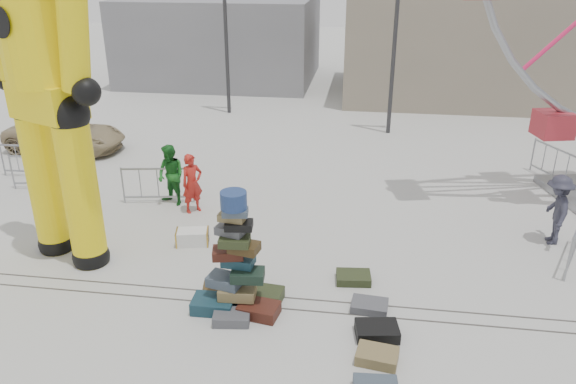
# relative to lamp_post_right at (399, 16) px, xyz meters

# --- Properties ---
(ground) EXTENTS (90.00, 90.00, 0.00)m
(ground) POSITION_rel_lamp_post_right_xyz_m (-3.09, -13.00, -4.48)
(ground) COLOR #9E9E99
(ground) RESTS_ON ground
(track_line_near) EXTENTS (40.00, 0.04, 0.01)m
(track_line_near) POSITION_rel_lamp_post_right_xyz_m (-3.09, -12.40, -4.48)
(track_line_near) COLOR #47443F
(track_line_near) RESTS_ON ground
(track_line_far) EXTENTS (40.00, 0.04, 0.01)m
(track_line_far) POSITION_rel_lamp_post_right_xyz_m (-3.09, -12.00, -4.48)
(track_line_far) COLOR #47443F
(track_line_far) RESTS_ON ground
(building_right) EXTENTS (12.00, 8.00, 5.00)m
(building_right) POSITION_rel_lamp_post_right_xyz_m (3.91, 7.00, -1.98)
(building_right) COLOR gray
(building_right) RESTS_ON ground
(building_left) EXTENTS (10.00, 8.00, 4.40)m
(building_left) POSITION_rel_lamp_post_right_xyz_m (-9.09, 9.00, -2.28)
(building_left) COLOR gray
(building_left) RESTS_ON ground
(lamp_post_right) EXTENTS (1.41, 0.25, 8.00)m
(lamp_post_right) POSITION_rel_lamp_post_right_xyz_m (0.00, 0.00, 0.00)
(lamp_post_right) COLOR #2D2D30
(lamp_post_right) RESTS_ON ground
(lamp_post_left) EXTENTS (1.41, 0.25, 8.00)m
(lamp_post_left) POSITION_rel_lamp_post_right_xyz_m (-7.00, 2.00, 0.00)
(lamp_post_left) COLOR #2D2D30
(lamp_post_left) RESTS_ON ground
(suitcase_tower) EXTENTS (1.82, 1.63, 2.60)m
(suitcase_tower) POSITION_rel_lamp_post_right_xyz_m (-3.37, -12.45, -3.75)
(suitcase_tower) COLOR #163744
(suitcase_tower) RESTS_ON ground
(crash_test_dummy) EXTENTS (3.24, 1.82, 8.33)m
(crash_test_dummy) POSITION_rel_lamp_post_right_xyz_m (-7.74, -10.97, -0.09)
(crash_test_dummy) COLOR black
(crash_test_dummy) RESTS_ON ground
(steamer_trunk) EXTENTS (0.87, 0.62, 0.37)m
(steamer_trunk) POSITION_rel_lamp_post_right_xyz_m (-5.09, -10.00, -4.30)
(steamer_trunk) COLOR silver
(steamer_trunk) RESTS_ON ground
(row_case_0) EXTENTS (0.81, 0.62, 0.19)m
(row_case_0) POSITION_rel_lamp_post_right_xyz_m (-1.06, -11.15, -4.39)
(row_case_0) COLOR #2D361B
(row_case_0) RESTS_ON ground
(row_case_1) EXTENTS (0.78, 0.59, 0.17)m
(row_case_1) POSITION_rel_lamp_post_right_xyz_m (-0.69, -12.16, -4.40)
(row_case_1) COLOR #4F5056
(row_case_1) RESTS_ON ground
(row_case_2) EXTENTS (0.88, 0.69, 0.24)m
(row_case_2) POSITION_rel_lamp_post_right_xyz_m (-0.54, -13.01, -4.36)
(row_case_2) COLOR black
(row_case_2) RESTS_ON ground
(row_case_3) EXTENTS (0.81, 0.63, 0.22)m
(row_case_3) POSITION_rel_lamp_post_right_xyz_m (-0.54, -13.73, -4.37)
(row_case_3) COLOR olive
(row_case_3) RESTS_ON ground
(barricade_dummy_a) EXTENTS (2.00, 0.19, 1.10)m
(barricade_dummy_a) POSITION_rel_lamp_post_right_xyz_m (-11.48, -6.40, -3.93)
(barricade_dummy_a) COLOR gray
(barricade_dummy_a) RESTS_ON ground
(barricade_dummy_b) EXTENTS (1.99, 0.39, 1.10)m
(barricade_dummy_b) POSITION_rel_lamp_post_right_xyz_m (-10.55, -7.25, -3.93)
(barricade_dummy_b) COLOR gray
(barricade_dummy_b) RESTS_ON ground
(barricade_dummy_c) EXTENTS (1.99, 0.43, 1.10)m
(barricade_dummy_c) POSITION_rel_lamp_post_right_xyz_m (-6.79, -7.75, -3.93)
(barricade_dummy_c) COLOR gray
(barricade_dummy_c) RESTS_ON ground
(barricade_wheel_front) EXTENTS (0.93, 1.86, 1.10)m
(barricade_wheel_front) POSITION_rel_lamp_post_right_xyz_m (4.00, -9.57, -3.93)
(barricade_wheel_front) COLOR gray
(barricade_wheel_front) RESTS_ON ground
(barricade_wheel_back) EXTENTS (0.98, 1.83, 1.10)m
(barricade_wheel_back) POSITION_rel_lamp_post_right_xyz_m (4.97, -4.35, -3.93)
(barricade_wheel_back) COLOR gray
(barricade_wheel_back) RESTS_ON ground
(pedestrian_red) EXTENTS (0.72, 0.72, 1.68)m
(pedestrian_red) POSITION_rel_lamp_post_right_xyz_m (-5.62, -8.16, -3.64)
(pedestrian_red) COLOR #A71D17
(pedestrian_red) RESTS_ON ground
(pedestrian_green) EXTENTS (1.07, 0.99, 1.76)m
(pedestrian_green) POSITION_rel_lamp_post_right_xyz_m (-6.37, -7.76, -3.60)
(pedestrian_green) COLOR #196621
(pedestrian_green) RESTS_ON ground
(pedestrian_black) EXTENTS (0.93, 0.47, 1.53)m
(pedestrian_black) POSITION_rel_lamp_post_right_xyz_m (-9.13, -8.84, -3.72)
(pedestrian_black) COLOR black
(pedestrian_black) RESTS_ON ground
(pedestrian_grey) EXTENTS (0.73, 1.20, 1.79)m
(pedestrian_grey) POSITION_rel_lamp_post_right_xyz_m (3.77, -8.62, -3.59)
(pedestrian_grey) COLOR #282936
(pedestrian_grey) RESTS_ON ground
(parked_suv) EXTENTS (4.35, 2.20, 1.18)m
(parked_suv) POSITION_rel_lamp_post_right_xyz_m (-11.73, -3.81, -3.89)
(parked_suv) COLOR #9A8863
(parked_suv) RESTS_ON ground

